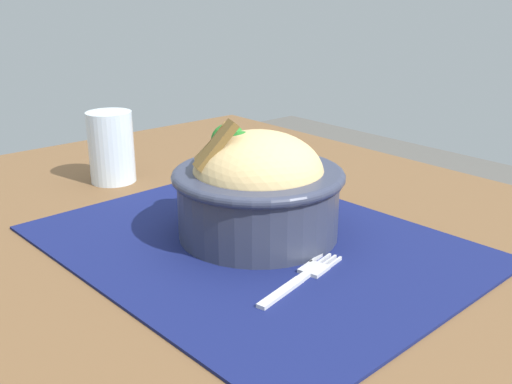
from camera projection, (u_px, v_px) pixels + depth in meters
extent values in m
cube|color=brown|center=(250.00, 243.00, 0.67)|extent=(1.02, 0.76, 0.02)
cylinder|color=brown|center=(230.00, 299.00, 1.32)|extent=(0.04, 0.04, 0.74)
cube|color=#11194C|center=(254.00, 244.00, 0.63)|extent=(0.45, 0.36, 0.00)
cylinder|color=#2D3347|center=(256.00, 203.00, 0.64)|extent=(0.17, 0.17, 0.07)
torus|color=#2D3347|center=(256.00, 176.00, 0.63)|extent=(0.18, 0.18, 0.01)
ellipsoid|color=tan|center=(256.00, 175.00, 0.63)|extent=(0.19, 0.19, 0.09)
sphere|color=#216E22|center=(243.00, 150.00, 0.62)|extent=(0.04, 0.04, 0.04)
sphere|color=#216E22|center=(241.00, 151.00, 0.62)|extent=(0.04, 0.04, 0.04)
sphere|color=#216E22|center=(227.00, 141.00, 0.66)|extent=(0.04, 0.04, 0.04)
cylinder|color=orange|center=(280.00, 157.00, 0.61)|extent=(0.03, 0.01, 0.01)
cylinder|color=orange|center=(245.00, 159.00, 0.61)|extent=(0.02, 0.04, 0.01)
cube|color=brown|center=(213.00, 143.00, 0.62)|extent=(0.04, 0.04, 0.04)
cube|color=brown|center=(212.00, 147.00, 0.61)|extent=(0.04, 0.04, 0.04)
cube|color=brown|center=(214.00, 145.00, 0.60)|extent=(0.04, 0.05, 0.05)
cube|color=silver|center=(281.00, 293.00, 0.53)|extent=(0.02, 0.06, 0.00)
cube|color=silver|center=(304.00, 277.00, 0.56)|extent=(0.01, 0.01, 0.00)
cube|color=silver|center=(314.00, 269.00, 0.57)|extent=(0.03, 0.03, 0.00)
cube|color=silver|center=(335.00, 262.00, 0.58)|extent=(0.01, 0.02, 0.00)
cube|color=silver|center=(330.00, 261.00, 0.59)|extent=(0.01, 0.02, 0.00)
cube|color=silver|center=(324.00, 259.00, 0.59)|extent=(0.01, 0.02, 0.00)
cube|color=silver|center=(319.00, 257.00, 0.59)|extent=(0.01, 0.02, 0.00)
cylinder|color=silver|center=(111.00, 147.00, 0.82)|extent=(0.06, 0.06, 0.10)
cylinder|color=silver|center=(113.00, 169.00, 0.83)|extent=(0.05, 0.05, 0.03)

